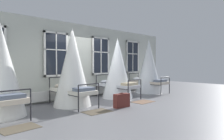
% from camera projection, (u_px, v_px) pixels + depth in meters
% --- Properties ---
extents(ground, '(20.20, 20.20, 0.00)m').
position_uv_depth(ground, '(99.00, 101.00, 7.61)').
color(ground, slate).
extents(back_wall_with_windows, '(11.10, 0.10, 3.03)m').
position_uv_depth(back_wall_with_windows, '(79.00, 61.00, 8.46)').
color(back_wall_with_windows, '#B2B7AD').
rests_on(back_wall_with_windows, ground).
extents(window_bank, '(7.60, 0.10, 2.52)m').
position_uv_depth(window_bank, '(81.00, 75.00, 8.39)').
color(window_bank, black).
rests_on(window_bank, ground).
extents(cot_first, '(1.28, 1.89, 2.48)m').
position_uv_depth(cot_first, '(1.00, 72.00, 5.38)').
color(cot_first, black).
rests_on(cot_first, ground).
extents(cot_second, '(1.28, 1.89, 2.61)m').
position_uv_depth(cot_second, '(73.00, 68.00, 6.83)').
color(cot_second, black).
rests_on(cot_second, ground).
extents(cot_third, '(1.28, 1.87, 2.46)m').
position_uv_depth(cot_third, '(117.00, 69.00, 8.45)').
color(cot_third, black).
rests_on(cot_third, ground).
extents(cot_fourth, '(1.28, 1.89, 2.59)m').
position_uv_depth(cot_fourth, '(149.00, 67.00, 9.98)').
color(cot_fourth, black).
rests_on(cot_fourth, ground).
extents(rug_first, '(0.83, 0.60, 0.01)m').
position_uv_depth(rug_first, '(19.00, 128.00, 4.43)').
color(rug_first, brown).
rests_on(rug_first, ground).
extents(rug_second, '(0.83, 0.60, 0.01)m').
position_uv_depth(rug_second, '(97.00, 112.00, 5.97)').
color(rug_second, brown).
rests_on(rug_second, ground).
extents(rug_third, '(0.81, 0.57, 0.01)m').
position_uv_depth(rug_third, '(143.00, 102.00, 7.52)').
color(rug_third, brown).
rests_on(rug_third, ground).
extents(suitcase_dark, '(0.57, 0.25, 0.47)m').
position_uv_depth(suitcase_dark, '(122.00, 100.00, 6.59)').
color(suitcase_dark, '#5B231E').
rests_on(suitcase_dark, ground).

